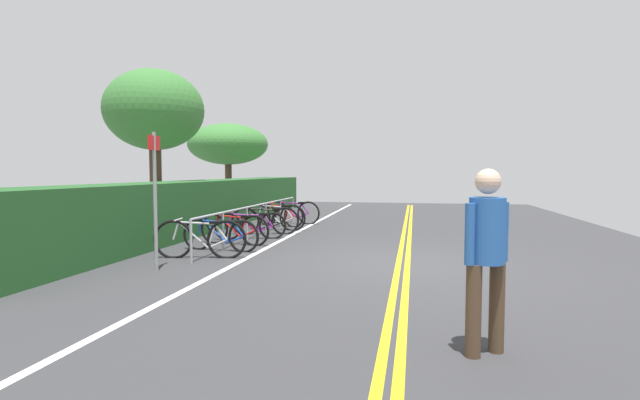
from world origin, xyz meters
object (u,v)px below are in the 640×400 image
object	(u,v)px
bicycle_1	(220,235)
bicycle_7	(292,212)
bicycle_5	(275,217)
bicycle_2	(234,229)
tree_far_right	(228,145)
bicycle_3	(250,226)
bicycle_0	(200,239)
pedestrian	(487,248)
bicycle_4	(265,221)
bike_rack	(257,212)
bicycle_6	(280,215)
tree_mid	(154,111)
sign_post_near	(155,188)

from	to	relation	value
bicycle_1	bicycle_7	world-z (taller)	bicycle_7
bicycle_1	bicycle_5	world-z (taller)	bicycle_5
bicycle_2	tree_far_right	size ratio (longest dim) A/B	0.47
bicycle_3	tree_far_right	distance (m)	9.93
bicycle_0	pedestrian	distance (m)	6.17
bicycle_4	pedestrian	bearing A→B (deg)	-148.91
bike_rack	bicycle_6	bearing A→B (deg)	1.08
bicycle_1	tree_far_right	world-z (taller)	tree_far_right
bicycle_1	bicycle_0	bearing A→B (deg)	177.56
bicycle_2	tree_mid	xyz separation A→B (m)	(2.48, 3.42, 3.09)
bicycle_6	bicycle_7	distance (m)	0.80
tree_mid	tree_far_right	world-z (taller)	tree_mid
bicycle_1	bicycle_6	bearing A→B (deg)	0.04
bicycle_4	tree_far_right	bearing A→B (deg)	28.58
bicycle_0	tree_mid	distance (m)	6.24
bike_rack	bicycle_3	world-z (taller)	bike_rack
bicycle_4	bicycle_5	world-z (taller)	bicycle_5
tree_far_right	bicycle_1	bearing A→B (deg)	-158.59
bicycle_0	tree_far_right	distance (m)	12.27
bicycle_0	bicycle_6	bearing A→B (deg)	-0.36
bicycle_0	sign_post_near	world-z (taller)	sign_post_near
bicycle_5	pedestrian	world-z (taller)	pedestrian
pedestrian	tree_mid	size ratio (longest dim) A/B	0.37
bicycle_7	sign_post_near	xyz separation A→B (m)	(-7.42, 0.43, 1.04)
bike_rack	bicycle_0	xyz separation A→B (m)	(-3.12, 0.08, -0.25)
bicycle_3	bicycle_7	size ratio (longest dim) A/B	0.93
bicycle_0	pedestrian	bearing A→B (deg)	-130.11
bike_rack	bicycle_6	distance (m)	2.32
bicycle_2	bicycle_4	distance (m)	1.83
bicycle_0	tree_mid	world-z (taller)	tree_mid
bicycle_1	tree_far_right	xyz separation A→B (m)	(10.43, 4.09, 2.53)
bicycle_0	bicycle_1	xyz separation A→B (m)	(0.87, -0.04, -0.03)
bicycle_0	bicycle_7	size ratio (longest dim) A/B	0.97
bicycle_4	bicycle_7	bearing A→B (deg)	-1.26
bike_rack	tree_far_right	bearing A→B (deg)	26.78
bike_rack	tree_mid	bearing A→B (deg)	72.35
bicycle_6	sign_post_near	bearing A→B (deg)	177.84
bicycle_2	bicycle_1	bearing A→B (deg)	-177.88
bicycle_7	sign_post_near	size ratio (longest dim) A/B	0.79
bike_rack	bicycle_5	bearing A→B (deg)	-3.26
bicycle_0	bicycle_5	xyz separation A→B (m)	(4.50, -0.16, -0.00)
bicycle_7	bicycle_4	bearing A→B (deg)	178.74
bicycle_7	bike_rack	bearing A→B (deg)	177.45
tree_far_right	bicycle_0	bearing A→B (deg)	-160.28
bicycle_7	tree_far_right	world-z (taller)	tree_far_right
pedestrian	bike_rack	bearing A→B (deg)	33.14
bicycle_4	bicycle_6	xyz separation A→B (m)	(1.85, 0.12, -0.02)
bicycle_3	bicycle_4	xyz separation A→B (m)	(0.94, -0.08, 0.03)
bicycle_1	bicycle_6	world-z (taller)	bicycle_6
bicycle_1	bicycle_4	bearing A→B (deg)	-2.54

